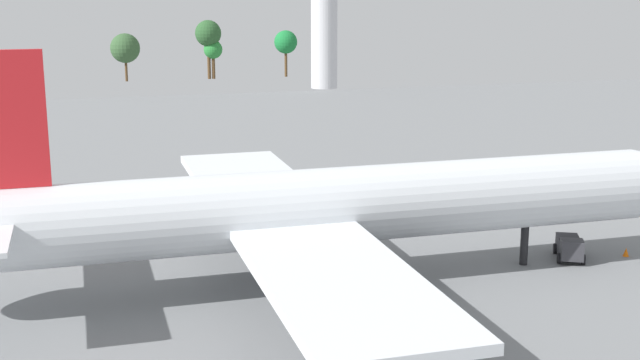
{
  "coord_description": "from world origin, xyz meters",
  "views": [
    {
      "loc": [
        -18.31,
        -63.39,
        23.98
      ],
      "look_at": [
        0.0,
        0.0,
        8.84
      ],
      "focal_mm": 47.54,
      "sensor_mm": 36.0,
      "label": 1
    }
  ],
  "objects_px": {
    "safety_cone_nose": "(626,252)",
    "cargo_airplane": "(317,208)",
    "catering_truck": "(591,192)",
    "pushback_tractor": "(570,247)"
  },
  "relations": [
    {
      "from": "safety_cone_nose",
      "to": "cargo_airplane",
      "type": "bearing_deg",
      "value": 179.01
    },
    {
      "from": "cargo_airplane",
      "to": "catering_truck",
      "type": "distance_m",
      "value": 41.6
    },
    {
      "from": "catering_truck",
      "to": "pushback_tractor",
      "type": "distance_m",
      "value": 22.11
    },
    {
      "from": "cargo_airplane",
      "to": "pushback_tractor",
      "type": "relative_size",
      "value": 12.54
    },
    {
      "from": "cargo_airplane",
      "to": "pushback_tractor",
      "type": "xyz_separation_m",
      "value": [
        23.65,
        0.16,
        -5.38
      ]
    },
    {
      "from": "pushback_tractor",
      "to": "catering_truck",
      "type": "bearing_deg",
      "value": 51.72
    },
    {
      "from": "cargo_airplane",
      "to": "pushback_tractor",
      "type": "height_order",
      "value": "cargo_airplane"
    },
    {
      "from": "catering_truck",
      "to": "safety_cone_nose",
      "type": "height_order",
      "value": "catering_truck"
    },
    {
      "from": "catering_truck",
      "to": "pushback_tractor",
      "type": "bearing_deg",
      "value": -128.28
    },
    {
      "from": "pushback_tractor",
      "to": "safety_cone_nose",
      "type": "xyz_separation_m",
      "value": [
        5.47,
        -0.66,
        -0.77
      ]
    }
  ]
}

